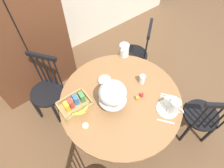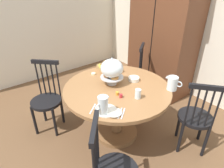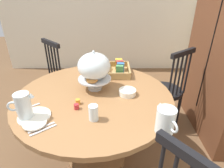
% 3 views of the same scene
% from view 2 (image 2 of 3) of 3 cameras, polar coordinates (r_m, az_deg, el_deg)
% --- Properties ---
extents(ground_plane, '(10.00, 10.00, 0.00)m').
position_cam_2_polar(ground_plane, '(2.67, 1.80, -16.52)').
color(ground_plane, brown).
extents(wall_back, '(4.80, 0.06, 2.60)m').
position_cam_2_polar(wall_back, '(3.41, 27.61, 15.81)').
color(wall_back, silver).
rests_on(wall_back, ground_plane).
extents(wall_left, '(0.06, 4.32, 2.60)m').
position_cam_2_polar(wall_left, '(4.19, -16.75, 19.79)').
color(wall_left, silver).
rests_on(wall_left, ground_plane).
extents(wooden_armoire, '(1.18, 0.60, 1.96)m').
position_cam_2_polar(wooden_armoire, '(3.52, 14.66, 13.10)').
color(wooden_armoire, brown).
rests_on(wooden_armoire, ground_plane).
extents(dining_table, '(1.29, 1.29, 0.74)m').
position_cam_2_polar(dining_table, '(2.43, 1.46, -4.93)').
color(dining_table, olive).
rests_on(dining_table, ground_plane).
extents(windsor_chair_near_window, '(0.46, 0.46, 0.97)m').
position_cam_2_polar(windsor_chair_near_window, '(3.28, 5.81, 2.70)').
color(windsor_chair_near_window, black).
rests_on(windsor_chair_near_window, ground_plane).
extents(windsor_chair_by_cabinet, '(0.47, 0.47, 0.97)m').
position_cam_2_polar(windsor_chair_by_cabinet, '(2.74, -18.56, -4.57)').
color(windsor_chair_by_cabinet, black).
rests_on(windsor_chair_by_cabinet, ground_plane).
extents(windsor_chair_far_side, '(0.47, 0.47, 0.97)m').
position_cam_2_polar(windsor_chair_far_side, '(2.50, 23.30, -9.28)').
color(windsor_chair_far_side, black).
rests_on(windsor_chair_far_side, ground_plane).
extents(pastry_stand_with_dome, '(0.28, 0.28, 0.34)m').
position_cam_2_polar(pastry_stand_with_dome, '(2.31, -0.03, 4.36)').
color(pastry_stand_with_dome, silver).
rests_on(pastry_stand_with_dome, dining_table).
extents(orange_juice_pitcher, '(0.10, 0.18, 0.19)m').
position_cam_2_polar(orange_juice_pitcher, '(1.86, -2.66, -6.53)').
color(orange_juice_pitcher, silver).
rests_on(orange_juice_pitcher, dining_table).
extents(milk_pitcher, '(0.19, 0.12, 0.17)m').
position_cam_2_polar(milk_pitcher, '(2.36, 17.31, 0.05)').
color(milk_pitcher, silver).
rests_on(milk_pitcher, dining_table).
extents(cereal_basket, '(0.32, 0.30, 0.12)m').
position_cam_2_polar(cereal_basket, '(2.72, -0.86, 4.80)').
color(cereal_basket, tan).
rests_on(cereal_basket, dining_table).
extents(china_plate_large, '(0.22, 0.22, 0.01)m').
position_cam_2_polar(china_plate_large, '(1.94, -1.71, -7.81)').
color(china_plate_large, white).
rests_on(china_plate_large, dining_table).
extents(china_plate_small, '(0.15, 0.15, 0.01)m').
position_cam_2_polar(china_plate_small, '(1.89, 0.64, -8.36)').
color(china_plate_small, white).
rests_on(china_plate_small, china_plate_large).
extents(cereal_bowl, '(0.14, 0.14, 0.04)m').
position_cam_2_polar(cereal_bowl, '(2.49, 6.40, 1.53)').
color(cereal_bowl, white).
rests_on(cereal_bowl, dining_table).
extents(drinking_glass, '(0.06, 0.06, 0.11)m').
position_cam_2_polar(drinking_glass, '(2.12, 7.61, -2.87)').
color(drinking_glass, silver).
rests_on(drinking_glass, dining_table).
extents(butter_dish, '(0.06, 0.06, 0.02)m').
position_cam_2_polar(butter_dish, '(2.64, -5.45, 3.01)').
color(butter_dish, beige).
rests_on(butter_dish, dining_table).
extents(jam_jar_strawberry, '(0.04, 0.04, 0.04)m').
position_cam_2_polar(jam_jar_strawberry, '(2.13, 2.64, -3.51)').
color(jam_jar_strawberry, '#B7282D').
rests_on(jam_jar_strawberry, dining_table).
extents(jam_jar_apricot, '(0.04, 0.04, 0.04)m').
position_cam_2_polar(jam_jar_apricot, '(2.18, 1.45, -2.72)').
color(jam_jar_apricot, orange).
rests_on(jam_jar_apricot, dining_table).
extents(table_knife, '(0.11, 0.14, 0.01)m').
position_cam_2_polar(table_knife, '(1.91, 2.38, -8.50)').
color(table_knife, silver).
rests_on(table_knife, dining_table).
extents(dinner_fork, '(0.11, 0.14, 0.01)m').
position_cam_2_polar(dinner_fork, '(1.91, 3.27, -8.63)').
color(dinner_fork, silver).
rests_on(dinner_fork, dining_table).
extents(soup_spoon, '(0.11, 0.14, 0.01)m').
position_cam_2_polar(soup_spoon, '(1.97, -5.65, -7.24)').
color(soup_spoon, silver).
rests_on(soup_spoon, dining_table).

